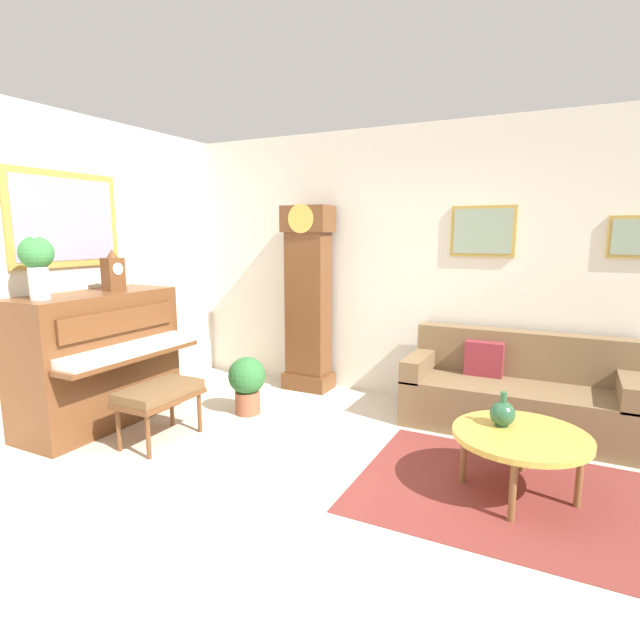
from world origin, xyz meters
TOP-DOWN VIEW (x-y plane):
  - ground_plane at (0.00, 0.00)m, footprint 6.40×6.00m
  - wall_left at (-2.60, 0.01)m, footprint 0.13×4.90m
  - wall_back at (0.01, 2.40)m, footprint 5.30×0.13m
  - area_rug at (1.33, 0.66)m, footprint 2.10×1.50m
  - piano at (-2.23, 0.34)m, footprint 0.87×1.44m
  - piano_bench at (-1.45, 0.27)m, footprint 0.42×0.70m
  - grandfather_clock at (-1.03, 2.12)m, footprint 0.52×0.34m
  - couch at (1.17, 1.94)m, footprint 1.90×0.80m
  - coffee_table at (1.32, 0.69)m, footprint 0.88×0.88m
  - mantel_clock at (-2.23, 0.56)m, footprint 0.13×0.18m
  - flower_vase at (-2.23, -0.16)m, footprint 0.26×0.26m
  - green_jug at (1.19, 0.77)m, footprint 0.17×0.17m
  - potted_plant at (-1.18, 1.14)m, footprint 0.36×0.36m

SIDE VIEW (x-z plane):
  - ground_plane at x=0.00m, z-range -0.10..0.00m
  - area_rug at x=1.33m, z-range 0.00..0.01m
  - couch at x=1.17m, z-range -0.11..0.73m
  - potted_plant at x=-1.18m, z-range 0.04..0.60m
  - coffee_table at x=1.32m, z-range 0.19..0.62m
  - piano_bench at x=-1.45m, z-range 0.17..0.65m
  - green_jug at x=1.19m, z-range 0.40..0.64m
  - piano at x=-2.23m, z-range 0.01..1.22m
  - grandfather_clock at x=-1.03m, z-range -0.05..1.98m
  - mantel_clock at x=-2.23m, z-range 1.19..1.57m
  - wall_back at x=0.01m, z-range 0.00..2.80m
  - wall_left at x=-2.60m, z-range 0.01..2.81m
  - flower_vase at x=-2.23m, z-range 1.23..1.81m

